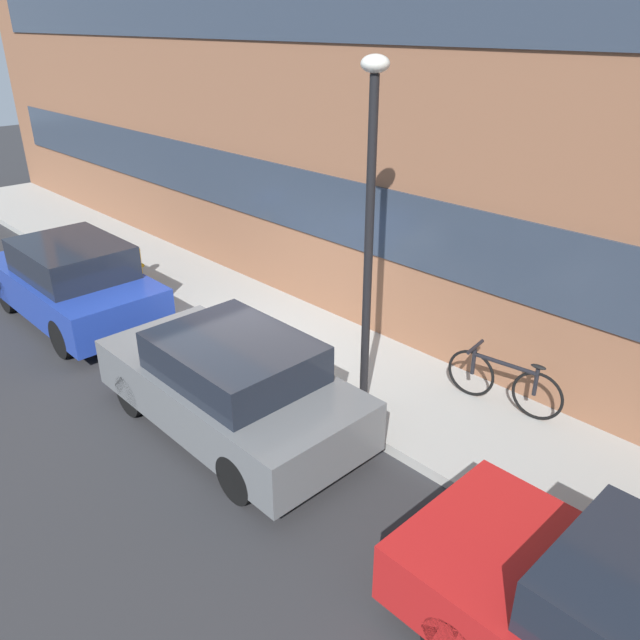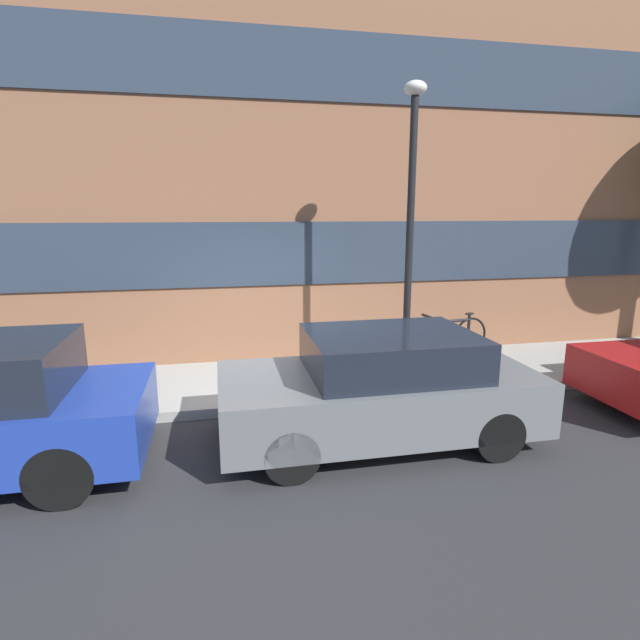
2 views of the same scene
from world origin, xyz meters
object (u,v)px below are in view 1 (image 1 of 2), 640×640
(parked_car_blue, at_px, (74,282))
(parked_car_grey, at_px, (231,384))
(fire_hydrant, at_px, (137,263))
(lamp_post, at_px, (370,207))
(bicycle, at_px, (503,381))

(parked_car_blue, xyz_separation_m, parked_car_grey, (4.60, 0.00, -0.05))
(fire_hydrant, height_order, lamp_post, lamp_post)
(fire_hydrant, distance_m, lamp_post, 6.62)
(fire_hydrant, relative_size, bicycle, 0.44)
(fire_hydrant, height_order, bicycle, bicycle)
(bicycle, bearing_deg, parked_car_blue, 14.38)
(parked_car_blue, xyz_separation_m, fire_hydrant, (-0.66, 1.57, -0.23))
(bicycle, relative_size, lamp_post, 0.37)
(parked_car_blue, relative_size, fire_hydrant, 5.45)
(parked_car_grey, bearing_deg, bicycle, -128.98)
(parked_car_grey, bearing_deg, parked_car_blue, 0.00)
(bicycle, height_order, lamp_post, lamp_post)
(fire_hydrant, xyz_separation_m, lamp_post, (6.18, -0.04, 2.38))
(bicycle, distance_m, lamp_post, 2.99)
(parked_car_grey, distance_m, fire_hydrant, 5.50)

